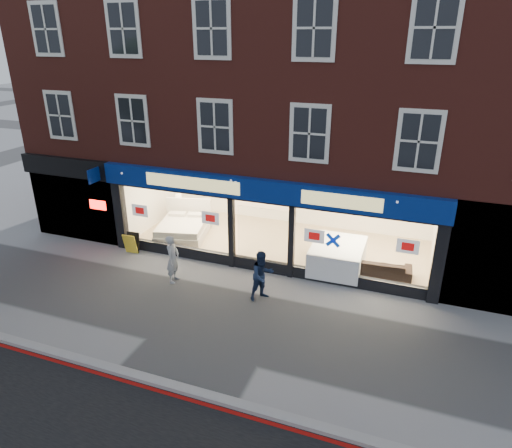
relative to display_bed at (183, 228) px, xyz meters
The scene contains 12 objects.
ground 5.88m from the display_bed, 50.24° to the right, with size 120.00×120.00×0.00m, color gray.
kerb_line 8.49m from the display_bed, 63.77° to the right, with size 60.00×0.10×0.01m, color #8C0A07.
kerb_stone 8.31m from the display_bed, 63.16° to the right, with size 60.00×0.25×0.12m, color gray.
showroom_floor 3.84m from the display_bed, 11.27° to the left, with size 11.00×4.50×0.10m, color tan.
building 7.65m from the display_bed, 33.09° to the left, with size 19.00×8.26×10.30m.
display_bed is the anchor object (origin of this frame).
bedside_table 1.84m from the display_bed, 123.68° to the left, with size 0.45×0.45×0.55m, color brown.
mattress_stack 6.18m from the display_bed, ahead, with size 1.72×2.17×0.85m.
sofa 7.61m from the display_bed, ahead, with size 2.01×0.78×0.59m, color black.
a_board 2.14m from the display_bed, 122.60° to the right, with size 0.51×0.32×0.78m, color yellow.
pedestrian_grey 3.38m from the display_bed, 66.66° to the right, with size 0.58×0.38×1.60m, color #A1A3A8.
pedestrian_blue 5.38m from the display_bed, 35.21° to the right, with size 0.76×0.60×1.57m, color #172441.
Camera 1 is at (4.63, -9.87, 7.46)m, focal length 32.00 mm.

